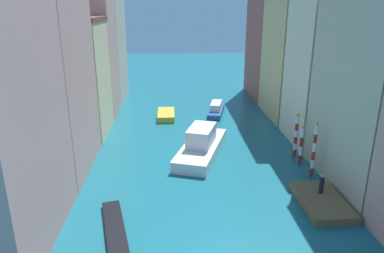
{
  "coord_description": "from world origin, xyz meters",
  "views": [
    {
      "loc": [
        -2.82,
        -16.16,
        14.57
      ],
      "look_at": [
        -0.52,
        22.4,
        1.5
      ],
      "focal_mm": 33.45,
      "sensor_mm": 36.0,
      "label": 1
    }
  ],
  "objects_px": {
    "person_on_dock": "(322,184)",
    "motorboat_0": "(216,109)",
    "vaporetto_white": "(201,145)",
    "mooring_pole_2": "(296,135)",
    "motorboat_1": "(166,115)",
    "mooring_pole_1": "(301,144)",
    "gondola_black": "(118,245)",
    "mooring_pole_0": "(314,149)",
    "waterfront_dock": "(322,202)"
  },
  "relations": [
    {
      "from": "vaporetto_white",
      "to": "motorboat_1",
      "type": "bearing_deg",
      "value": 106.07
    },
    {
      "from": "mooring_pole_1",
      "to": "vaporetto_white",
      "type": "bearing_deg",
      "value": 162.23
    },
    {
      "from": "mooring_pole_0",
      "to": "motorboat_1",
      "type": "distance_m",
      "value": 22.95
    },
    {
      "from": "vaporetto_white",
      "to": "motorboat_0",
      "type": "height_order",
      "value": "vaporetto_white"
    },
    {
      "from": "vaporetto_white",
      "to": "motorboat_1",
      "type": "distance_m",
      "value": 13.56
    },
    {
      "from": "person_on_dock",
      "to": "motorboat_0",
      "type": "relative_size",
      "value": 0.23
    },
    {
      "from": "person_on_dock",
      "to": "gondola_black",
      "type": "relative_size",
      "value": 0.15
    },
    {
      "from": "gondola_black",
      "to": "mooring_pole_1",
      "type": "bearing_deg",
      "value": 36.62
    },
    {
      "from": "waterfront_dock",
      "to": "person_on_dock",
      "type": "height_order",
      "value": "person_on_dock"
    },
    {
      "from": "person_on_dock",
      "to": "waterfront_dock",
      "type": "bearing_deg",
      "value": -105.45
    },
    {
      "from": "mooring_pole_2",
      "to": "vaporetto_white",
      "type": "bearing_deg",
      "value": 173.56
    },
    {
      "from": "mooring_pole_0",
      "to": "motorboat_1",
      "type": "xyz_separation_m",
      "value": [
        -13.21,
        18.64,
        -2.21
      ]
    },
    {
      "from": "person_on_dock",
      "to": "motorboat_1",
      "type": "relative_size",
      "value": 0.3
    },
    {
      "from": "mooring_pole_2",
      "to": "motorboat_1",
      "type": "xyz_separation_m",
      "value": [
        -13.18,
        14.08,
        -1.91
      ]
    },
    {
      "from": "waterfront_dock",
      "to": "gondola_black",
      "type": "bearing_deg",
      "value": -164.02
    },
    {
      "from": "person_on_dock",
      "to": "vaporetto_white",
      "type": "bearing_deg",
      "value": 131.8
    },
    {
      "from": "motorboat_0",
      "to": "motorboat_1",
      "type": "xyz_separation_m",
      "value": [
        -7.08,
        -1.42,
        -0.25
      ]
    },
    {
      "from": "vaporetto_white",
      "to": "mooring_pole_2",
      "type": "bearing_deg",
      "value": -6.44
    },
    {
      "from": "person_on_dock",
      "to": "mooring_pole_0",
      "type": "height_order",
      "value": "mooring_pole_0"
    },
    {
      "from": "person_on_dock",
      "to": "mooring_pole_1",
      "type": "height_order",
      "value": "mooring_pole_1"
    },
    {
      "from": "mooring_pole_2",
      "to": "gondola_black",
      "type": "distance_m",
      "value": 21.17
    },
    {
      "from": "waterfront_dock",
      "to": "person_on_dock",
      "type": "xyz_separation_m",
      "value": [
        0.23,
        0.83,
        1.03
      ]
    },
    {
      "from": "person_on_dock",
      "to": "mooring_pole_2",
      "type": "distance_m",
      "value": 8.69
    },
    {
      "from": "mooring_pole_2",
      "to": "gondola_black",
      "type": "bearing_deg",
      "value": -139.38
    },
    {
      "from": "waterfront_dock",
      "to": "gondola_black",
      "type": "relative_size",
      "value": 0.54
    },
    {
      "from": "motorboat_0",
      "to": "gondola_black",
      "type": "bearing_deg",
      "value": -108.7
    },
    {
      "from": "mooring_pole_0",
      "to": "motorboat_1",
      "type": "relative_size",
      "value": 0.98
    },
    {
      "from": "motorboat_1",
      "to": "motorboat_0",
      "type": "bearing_deg",
      "value": 11.37
    },
    {
      "from": "person_on_dock",
      "to": "mooring_pole_2",
      "type": "height_order",
      "value": "mooring_pole_2"
    },
    {
      "from": "mooring_pole_2",
      "to": "mooring_pole_0",
      "type": "bearing_deg",
      "value": -89.64
    },
    {
      "from": "mooring_pole_2",
      "to": "motorboat_0",
      "type": "height_order",
      "value": "mooring_pole_2"
    },
    {
      "from": "mooring_pole_1",
      "to": "vaporetto_white",
      "type": "relative_size",
      "value": 0.36
    },
    {
      "from": "vaporetto_white",
      "to": "mooring_pole_1",
      "type": "bearing_deg",
      "value": -17.77
    },
    {
      "from": "mooring_pole_0",
      "to": "vaporetto_white",
      "type": "height_order",
      "value": "mooring_pole_0"
    },
    {
      "from": "gondola_black",
      "to": "motorboat_0",
      "type": "relative_size",
      "value": 1.51
    },
    {
      "from": "waterfront_dock",
      "to": "mooring_pole_1",
      "type": "distance_m",
      "value": 7.77
    },
    {
      "from": "waterfront_dock",
      "to": "mooring_pole_0",
      "type": "distance_m",
      "value": 5.49
    },
    {
      "from": "waterfront_dock",
      "to": "motorboat_1",
      "type": "distance_m",
      "value": 26.46
    },
    {
      "from": "mooring_pole_0",
      "to": "gondola_black",
      "type": "xyz_separation_m",
      "value": [
        -16.02,
        -9.15,
        -2.42
      ]
    },
    {
      "from": "motorboat_0",
      "to": "mooring_pole_0",
      "type": "bearing_deg",
      "value": -73.01
    },
    {
      "from": "mooring_pole_0",
      "to": "vaporetto_white",
      "type": "distance_m",
      "value": 11.12
    },
    {
      "from": "motorboat_1",
      "to": "mooring_pole_0",
      "type": "bearing_deg",
      "value": -54.68
    },
    {
      "from": "person_on_dock",
      "to": "motorboat_1",
      "type": "distance_m",
      "value": 25.85
    },
    {
      "from": "vaporetto_white",
      "to": "gondola_black",
      "type": "distance_m",
      "value": 16.19
    },
    {
      "from": "vaporetto_white",
      "to": "gondola_black",
      "type": "xyz_separation_m",
      "value": [
        -6.56,
        -14.78,
        -0.84
      ]
    },
    {
      "from": "waterfront_dock",
      "to": "motorboat_1",
      "type": "bearing_deg",
      "value": 117.34
    },
    {
      "from": "gondola_black",
      "to": "motorboat_0",
      "type": "xyz_separation_m",
      "value": [
        9.89,
        29.22,
        0.46
      ]
    },
    {
      "from": "person_on_dock",
      "to": "motorboat_0",
      "type": "distance_m",
      "value": 24.68
    },
    {
      "from": "mooring_pole_0",
      "to": "mooring_pole_1",
      "type": "distance_m",
      "value": 2.71
    },
    {
      "from": "waterfront_dock",
      "to": "gondola_black",
      "type": "xyz_separation_m",
      "value": [
        -14.97,
        -4.28,
        -0.1
      ]
    }
  ]
}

